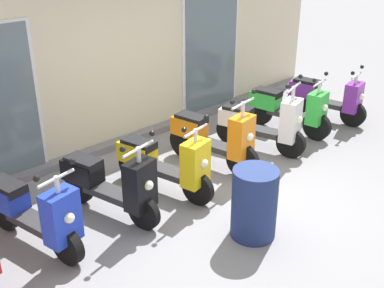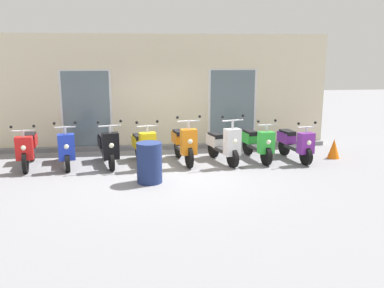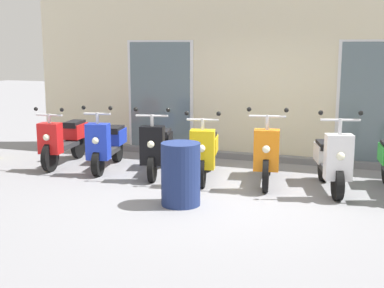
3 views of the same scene
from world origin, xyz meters
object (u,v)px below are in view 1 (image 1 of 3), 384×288
Objects in this scene: scooter_blue at (34,212)px; scooter_purple at (327,97)px; scooter_black at (111,183)px; scooter_green at (289,108)px; traffic_cone at (353,93)px; trash_bin at (254,203)px; scooter_yellow at (165,162)px; scooter_orange at (214,137)px; scooter_white at (263,123)px.

scooter_blue is 5.83m from scooter_purple.
scooter_green is at bearing 1.59° from scooter_black.
scooter_black is 2.98× the size of traffic_cone.
trash_bin is at bearing -162.47° from traffic_cone.
scooter_yellow is 3.06× the size of traffic_cone.
traffic_cone is (5.92, 0.04, -0.22)m from scooter_black.
scooter_yellow is (1.89, -0.09, 0.01)m from scooter_blue.
scooter_yellow reaches higher than trash_bin.
scooter_white is at bearing -5.88° from scooter_orange.
scooter_green is (3.83, 0.11, -0.03)m from scooter_black.
scooter_black is 3.83m from scooter_green.
scooter_yellow is 1.80× the size of trash_bin.
scooter_green reaches higher than traffic_cone.
scooter_yellow is at bearing -177.43° from scooter_green.
scooter_white is 0.95× the size of scooter_green.
scooter_blue is at bearing 179.45° from scooter_orange.
scooter_orange reaches higher than scooter_blue.
scooter_blue is 2.91m from scooter_orange.
scooter_white reaches higher than scooter_yellow.
scooter_orange is 1.05× the size of scooter_purple.
scooter_purple is at bearing -0.87° from scooter_blue.
traffic_cone is (2.09, -0.07, -0.19)m from scooter_green.
scooter_orange is 1.01m from scooter_white.
scooter_green is 0.99m from scooter_purple.
scooter_blue is 1.02m from scooter_black.
scooter_orange is at bearing -0.55° from scooter_blue.
scooter_yellow is at bearing -179.23° from traffic_cone.
scooter_black is 1.81m from trash_bin.
scooter_black is 0.97× the size of scooter_yellow.
scooter_orange is 4.03m from traffic_cone.
scooter_yellow is at bearing -2.81° from scooter_blue.
scooter_orange is 1.83× the size of trash_bin.
traffic_cone is (1.10, 0.06, -0.19)m from scooter_purple.
scooter_black is at bearing 178.72° from scooter_white.
scooter_orange is at bearing 3.62° from scooter_yellow.
scooter_yellow is 2.96m from scooter_green.
scooter_orange is 1.06× the size of scooter_white.
scooter_blue is 0.99× the size of scooter_yellow.
scooter_yellow is 0.99× the size of scooter_orange.
scooter_black is at bearing 123.55° from trash_bin.
scooter_green reaches higher than scooter_purple.
scooter_blue reaches higher than scooter_purple.
scooter_black is 0.97× the size of scooter_green.
scooter_black reaches higher than trash_bin.
scooter_yellow is 1.05× the size of scooter_white.
scooter_green is (2.96, 0.13, -0.02)m from scooter_yellow.
scooter_orange is (1.02, 0.06, 0.04)m from scooter_yellow.
scooter_purple is (0.98, -0.13, 0.00)m from scooter_green.
scooter_blue is 0.97× the size of scooter_orange.
scooter_blue reaches higher than traffic_cone.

